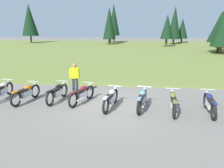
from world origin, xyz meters
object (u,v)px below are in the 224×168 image
at_px(motorcycle_olive, 173,102).
at_px(motorcycle_cream, 3,90).
at_px(motorcycle_silver, 111,99).
at_px(motorcycle_black, 57,92).
at_px(motorcycle_maroon, 82,94).
at_px(rider_in_hivis_vest, 75,77).
at_px(motorcycle_orange, 26,93).
at_px(motorcycle_sky_blue, 142,99).
at_px(motorcycle_navy, 210,103).

bearing_deg(motorcycle_olive, motorcycle_cream, 173.43).
bearing_deg(motorcycle_cream, motorcycle_silver, -7.77).
distance_m(motorcycle_black, motorcycle_maroon, 1.26).
distance_m(motorcycle_black, rider_in_hivis_vest, 1.42).
height_order(motorcycle_cream, motorcycle_silver, same).
bearing_deg(motorcycle_black, motorcycle_orange, -169.77).
xyz_separation_m(motorcycle_orange, motorcycle_sky_blue, (5.48, -0.40, 0.00)).
relative_size(motorcycle_orange, motorcycle_black, 0.99).
bearing_deg(motorcycle_black, motorcycle_maroon, -7.06).
bearing_deg(rider_in_hivis_vest, motorcycle_navy, -18.43).
height_order(motorcycle_silver, motorcycle_navy, same).
bearing_deg(motorcycle_maroon, motorcycle_black, 172.94).
bearing_deg(motorcycle_cream, motorcycle_black, -1.34).
xyz_separation_m(motorcycle_silver, motorcycle_sky_blue, (1.37, 0.03, 0.00)).
bearing_deg(motorcycle_maroon, rider_in_hivis_vest, 117.10).
height_order(motorcycle_navy, rider_in_hivis_vest, rider_in_hivis_vest).
height_order(motorcycle_olive, rider_in_hivis_vest, rider_in_hivis_vest).
height_order(motorcycle_sky_blue, motorcycle_olive, same).
distance_m(motorcycle_orange, motorcycle_olive, 6.79).
bearing_deg(motorcycle_olive, motorcycle_silver, 175.93).
height_order(motorcycle_black, motorcycle_maroon, same).
bearing_deg(motorcycle_olive, motorcycle_sky_blue, 170.53).
bearing_deg(motorcycle_black, motorcycle_silver, -14.40).
height_order(motorcycle_silver, motorcycle_olive, same).
height_order(motorcycle_orange, motorcycle_sky_blue, same).
distance_m(motorcycle_silver, motorcycle_navy, 4.14).
bearing_deg(motorcycle_black, motorcycle_olive, -9.33).
bearing_deg(rider_in_hivis_vest, motorcycle_sky_blue, -28.10).
xyz_separation_m(motorcycle_olive, rider_in_hivis_vest, (-4.76, 2.07, 0.51)).
relative_size(motorcycle_silver, rider_in_hivis_vest, 1.25).
bearing_deg(motorcycle_maroon, motorcycle_cream, 176.90).
distance_m(motorcycle_black, motorcycle_navy, 6.86).
height_order(motorcycle_cream, motorcycle_black, same).
height_order(motorcycle_maroon, rider_in_hivis_vest, rider_in_hivis_vest).
height_order(motorcycle_cream, rider_in_hivis_vest, rider_in_hivis_vest).
xyz_separation_m(motorcycle_cream, motorcycle_maroon, (4.09, -0.22, 0.00)).
bearing_deg(motorcycle_silver, motorcycle_olive, -4.07).
xyz_separation_m(motorcycle_silver, motorcycle_olive, (2.65, -0.19, 0.00)).
bearing_deg(motorcycle_orange, motorcycle_silver, -5.87).
height_order(motorcycle_orange, motorcycle_silver, same).
bearing_deg(rider_in_hivis_vest, motorcycle_silver, -41.75).
relative_size(motorcycle_orange, motorcycle_silver, 1.00).
relative_size(motorcycle_orange, motorcycle_navy, 0.99).
distance_m(motorcycle_silver, motorcycle_olive, 2.66).
bearing_deg(motorcycle_navy, motorcycle_silver, 177.26).
bearing_deg(motorcycle_navy, motorcycle_olive, 179.64).
height_order(motorcycle_cream, motorcycle_navy, same).
bearing_deg(motorcycle_orange, motorcycle_sky_blue, -4.14).
bearing_deg(motorcycle_silver, motorcycle_orange, 174.13).
relative_size(motorcycle_cream, motorcycle_orange, 1.01).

